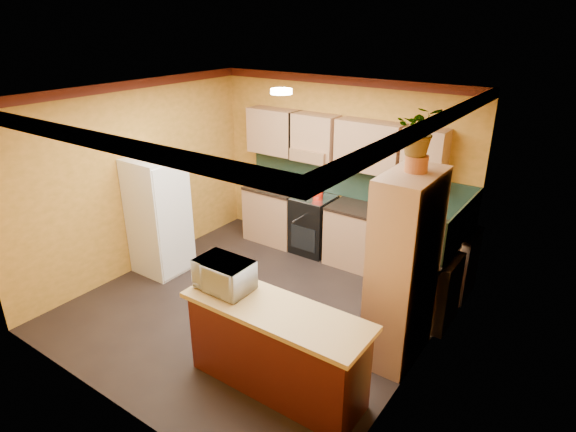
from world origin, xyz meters
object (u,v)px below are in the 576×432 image
object	(u,v)px
fridge	(159,216)
breakfast_bar	(276,351)
pantry	(403,270)
microwave	(224,275)
stove	(313,224)
base_cabinets_back	(348,235)

from	to	relation	value
fridge	breakfast_bar	bearing A→B (deg)	-20.07
fridge	pantry	size ratio (longest dim) A/B	0.81
microwave	stove	bearing A→B (deg)	103.89
microwave	breakfast_bar	bearing A→B (deg)	-0.04
breakfast_bar	microwave	bearing A→B (deg)	180.00
stove	pantry	size ratio (longest dim) A/B	0.43
fridge	breakfast_bar	distance (m)	3.04
fridge	base_cabinets_back	bearing A→B (deg)	40.01
base_cabinets_back	stove	world-z (taller)	stove
base_cabinets_back	stove	xyz separation A→B (m)	(-0.63, -0.00, 0.02)
fridge	pantry	xyz separation A→B (m)	(3.60, 0.16, 0.20)
fridge	stove	bearing A→B (deg)	49.99
fridge	microwave	world-z (taller)	fridge
pantry	microwave	size ratio (longest dim) A/B	3.72
stove	breakfast_bar	distance (m)	3.11
breakfast_bar	microwave	size ratio (longest dim) A/B	3.19
pantry	stove	bearing A→B (deg)	142.54
base_cabinets_back	fridge	distance (m)	2.79
base_cabinets_back	fridge	world-z (taller)	fridge
fridge	microwave	bearing A→B (deg)	-25.28
stove	pantry	bearing A→B (deg)	-37.46
microwave	base_cabinets_back	bearing A→B (deg)	91.42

